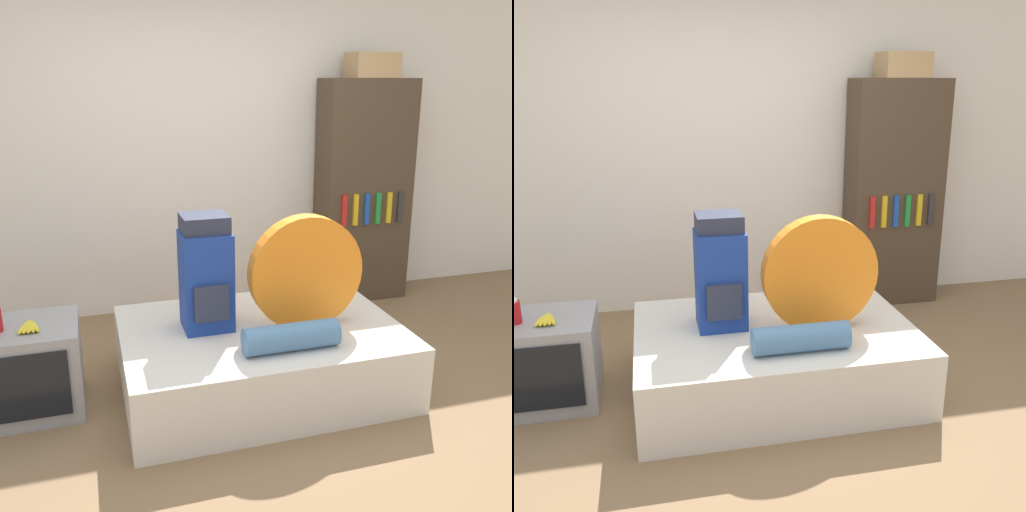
% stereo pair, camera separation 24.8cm
% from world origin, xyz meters
% --- Properties ---
extents(ground_plane, '(16.00, 16.00, 0.00)m').
position_xyz_m(ground_plane, '(0.00, 0.00, 0.00)').
color(ground_plane, '#846647').
extents(wall_back, '(8.00, 0.05, 2.60)m').
position_xyz_m(wall_back, '(0.00, 1.96, 1.30)').
color(wall_back, white).
rests_on(wall_back, ground_plane).
extents(bed, '(1.67, 1.18, 0.41)m').
position_xyz_m(bed, '(0.07, 0.46, 0.21)').
color(bed, silver).
rests_on(bed, ground_plane).
extents(backpack, '(0.29, 0.29, 0.70)m').
position_xyz_m(backpack, '(-0.24, 0.54, 0.75)').
color(backpack, navy).
rests_on(backpack, bed).
extents(tent_bag, '(0.69, 0.11, 0.69)m').
position_xyz_m(tent_bag, '(0.33, 0.38, 0.76)').
color(tent_bag, orange).
rests_on(tent_bag, bed).
extents(sleeping_roll, '(0.54, 0.16, 0.16)m').
position_xyz_m(sleeping_roll, '(0.14, 0.10, 0.49)').
color(sleeping_roll, teal).
rests_on(sleeping_roll, bed).
extents(television, '(0.62, 0.52, 0.53)m').
position_xyz_m(television, '(-1.30, 0.59, 0.26)').
color(television, '#939399').
rests_on(television, ground_plane).
extents(banana_bunch, '(0.13, 0.18, 0.03)m').
position_xyz_m(banana_bunch, '(-1.24, 0.54, 0.54)').
color(banana_bunch, yellow).
rests_on(banana_bunch, television).
extents(bookshelf, '(0.77, 0.36, 1.86)m').
position_xyz_m(bookshelf, '(1.39, 1.73, 0.93)').
color(bookshelf, '#473828').
rests_on(bookshelf, ground_plane).
extents(cardboard_box, '(0.38, 0.28, 0.19)m').
position_xyz_m(cardboard_box, '(1.39, 1.71, 1.96)').
color(cardboard_box, tan).
rests_on(cardboard_box, bookshelf).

